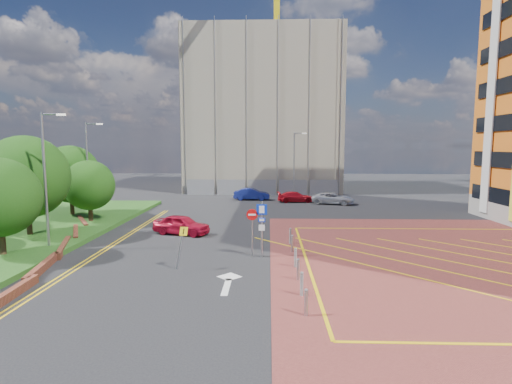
{
  "coord_description": "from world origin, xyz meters",
  "views": [
    {
      "loc": [
        0.89,
        -21.34,
        6.33
      ],
      "look_at": [
        0.05,
        4.86,
        3.3
      ],
      "focal_mm": 28.0,
      "sensor_mm": 36.0,
      "label": 1
    }
  ],
  "objects_px": {
    "car_blue_back": "(252,194)",
    "tree_b": "(26,177)",
    "car_red_left": "(182,225)",
    "tree_d": "(70,174)",
    "sign_cluster": "(258,223)",
    "lamp_left_near": "(46,174)",
    "warning_sign": "(181,242)",
    "car_silver_back": "(333,198)",
    "tree_c": "(89,185)",
    "lamp_left_far": "(88,166)",
    "lamp_back": "(295,162)",
    "car_red_back": "(296,197)"
  },
  "relations": [
    {
      "from": "tree_b",
      "to": "warning_sign",
      "type": "xyz_separation_m",
      "value": [
        11.92,
        -6.51,
        -2.81
      ]
    },
    {
      "from": "tree_d",
      "to": "lamp_left_near",
      "type": "height_order",
      "value": "lamp_left_near"
    },
    {
      "from": "tree_b",
      "to": "lamp_left_near",
      "type": "bearing_deg",
      "value": -44.25
    },
    {
      "from": "tree_b",
      "to": "lamp_left_far",
      "type": "bearing_deg",
      "value": 81.23
    },
    {
      "from": "car_red_left",
      "to": "tree_c",
      "type": "bearing_deg",
      "value": 85.28
    },
    {
      "from": "lamp_left_near",
      "to": "lamp_back",
      "type": "distance_m",
      "value": 30.8
    },
    {
      "from": "tree_b",
      "to": "warning_sign",
      "type": "relative_size",
      "value": 2.99
    },
    {
      "from": "tree_c",
      "to": "car_red_left",
      "type": "bearing_deg",
      "value": -22.15
    },
    {
      "from": "lamp_left_near",
      "to": "car_silver_back",
      "type": "relative_size",
      "value": 1.75
    },
    {
      "from": "lamp_back",
      "to": "car_red_back",
      "type": "bearing_deg",
      "value": -91.98
    },
    {
      "from": "car_red_left",
      "to": "warning_sign",
      "type": "bearing_deg",
      "value": -150.23
    },
    {
      "from": "tree_b",
      "to": "car_silver_back",
      "type": "height_order",
      "value": "tree_b"
    },
    {
      "from": "tree_c",
      "to": "car_blue_back",
      "type": "distance_m",
      "value": 19.74
    },
    {
      "from": "warning_sign",
      "to": "car_silver_back",
      "type": "xyz_separation_m",
      "value": [
        11.52,
        23.61,
        -0.79
      ]
    },
    {
      "from": "warning_sign",
      "to": "car_red_left",
      "type": "xyz_separation_m",
      "value": [
        -1.79,
        8.2,
        -0.73
      ]
    },
    {
      "from": "lamp_left_far",
      "to": "car_silver_back",
      "type": "bearing_deg",
      "value": 24.31
    },
    {
      "from": "car_blue_back",
      "to": "tree_b",
      "type": "bearing_deg",
      "value": 146.17
    },
    {
      "from": "tree_d",
      "to": "sign_cluster",
      "type": "xyz_separation_m",
      "value": [
        16.8,
        -12.02,
        -1.92
      ]
    },
    {
      "from": "lamp_left_far",
      "to": "lamp_back",
      "type": "relative_size",
      "value": 1.0
    },
    {
      "from": "tree_b",
      "to": "lamp_back",
      "type": "distance_m",
      "value": 30.21
    },
    {
      "from": "car_blue_back",
      "to": "warning_sign",
      "type": "bearing_deg",
      "value": 176.39
    },
    {
      "from": "car_red_left",
      "to": "car_blue_back",
      "type": "bearing_deg",
      "value": 4.44
    },
    {
      "from": "car_red_back",
      "to": "car_silver_back",
      "type": "distance_m",
      "value": 4.26
    },
    {
      "from": "warning_sign",
      "to": "lamp_left_near",
      "type": "bearing_deg",
      "value": 158.36
    },
    {
      "from": "lamp_left_near",
      "to": "sign_cluster",
      "type": "height_order",
      "value": "lamp_left_near"
    },
    {
      "from": "car_red_back",
      "to": "car_blue_back",
      "type": "bearing_deg",
      "value": 67.95
    },
    {
      "from": "tree_b",
      "to": "warning_sign",
      "type": "distance_m",
      "value": 13.87
    },
    {
      "from": "lamp_back",
      "to": "car_red_left",
      "type": "xyz_separation_m",
      "value": [
        -9.45,
        -21.31,
        -3.66
      ]
    },
    {
      "from": "tree_b",
      "to": "car_silver_back",
      "type": "relative_size",
      "value": 1.47
    },
    {
      "from": "car_red_left",
      "to": "lamp_left_far",
      "type": "bearing_deg",
      "value": 77.03
    },
    {
      "from": "tree_d",
      "to": "lamp_left_far",
      "type": "distance_m",
      "value": 2.44
    },
    {
      "from": "lamp_left_far",
      "to": "sign_cluster",
      "type": "xyz_separation_m",
      "value": [
        14.72,
        -11.02,
        -2.71
      ]
    },
    {
      "from": "warning_sign",
      "to": "lamp_left_far",
      "type": "bearing_deg",
      "value": 128.75
    },
    {
      "from": "lamp_back",
      "to": "car_blue_back",
      "type": "relative_size",
      "value": 1.91
    },
    {
      "from": "car_silver_back",
      "to": "car_red_back",
      "type": "bearing_deg",
      "value": 88.01
    },
    {
      "from": "lamp_left_far",
      "to": "sign_cluster",
      "type": "relative_size",
      "value": 2.5
    },
    {
      "from": "car_blue_back",
      "to": "car_silver_back",
      "type": "xyz_separation_m",
      "value": [
        9.05,
        -3.06,
        -0.06
      ]
    },
    {
      "from": "tree_b",
      "to": "lamp_back",
      "type": "bearing_deg",
      "value": 49.59
    },
    {
      "from": "lamp_back",
      "to": "tree_b",
      "type": "bearing_deg",
      "value": -130.41
    },
    {
      "from": "tree_b",
      "to": "car_red_left",
      "type": "height_order",
      "value": "tree_b"
    },
    {
      "from": "lamp_left_near",
      "to": "car_red_back",
      "type": "xyz_separation_m",
      "value": [
        16.35,
        21.52,
        -4.07
      ]
    },
    {
      "from": "lamp_back",
      "to": "car_red_back",
      "type": "distance_m",
      "value": 5.86
    },
    {
      "from": "lamp_back",
      "to": "warning_sign",
      "type": "height_order",
      "value": "lamp_back"
    },
    {
      "from": "tree_c",
      "to": "car_red_left",
      "type": "distance_m",
      "value": 9.12
    },
    {
      "from": "warning_sign",
      "to": "car_red_back",
      "type": "bearing_deg",
      "value": 73.31
    },
    {
      "from": "lamp_left_near",
      "to": "lamp_back",
      "type": "height_order",
      "value": "lamp_left_near"
    },
    {
      "from": "lamp_left_near",
      "to": "car_silver_back",
      "type": "bearing_deg",
      "value": 44.63
    },
    {
      "from": "lamp_left_near",
      "to": "lamp_back",
      "type": "bearing_deg",
      "value": 57.6
    },
    {
      "from": "lamp_left_far",
      "to": "car_red_back",
      "type": "relative_size",
      "value": 1.96
    },
    {
      "from": "warning_sign",
      "to": "car_blue_back",
      "type": "bearing_deg",
      "value": 84.72
    }
  ]
}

